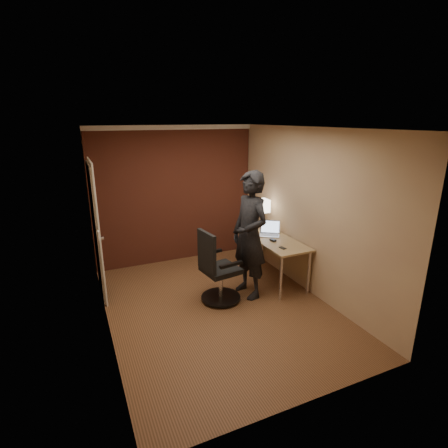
{
  "coord_description": "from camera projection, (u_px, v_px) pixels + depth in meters",
  "views": [
    {
      "loc": [
        -1.75,
        -4.15,
        2.62
      ],
      "look_at": [
        0.35,
        0.55,
        1.05
      ],
      "focal_mm": 28.0,
      "sensor_mm": 36.0,
      "label": 1
    }
  ],
  "objects": [
    {
      "name": "room",
      "position": [
        167.0,
        195.0,
        5.91
      ],
      "size": [
        4.0,
        4.0,
        4.0
      ],
      "color": "brown",
      "rests_on": "ground"
    },
    {
      "name": "desk",
      "position": [
        275.0,
        244.0,
        5.8
      ],
      "size": [
        0.6,
        1.5,
        0.73
      ],
      "color": "tan",
      "rests_on": "ground"
    },
    {
      "name": "desk_lamp",
      "position": [
        262.0,
        206.0,
        6.07
      ],
      "size": [
        0.22,
        0.22,
        0.54
      ],
      "color": "silver",
      "rests_on": "desk"
    },
    {
      "name": "laptop",
      "position": [
        270.0,
        231.0,
        5.87
      ],
      "size": [
        0.42,
        0.4,
        0.23
      ],
      "color": "silver",
      "rests_on": "desk"
    },
    {
      "name": "mouse",
      "position": [
        273.0,
        240.0,
        5.57
      ],
      "size": [
        0.08,
        0.11,
        0.03
      ],
      "primitive_type": "cube",
      "rotation": [
        0.0,
        0.0,
        0.19
      ],
      "color": "black",
      "rests_on": "desk"
    },
    {
      "name": "phone",
      "position": [
        283.0,
        248.0,
        5.28
      ],
      "size": [
        0.07,
        0.12,
        0.01
      ],
      "primitive_type": "cube",
      "rotation": [
        0.0,
        0.0,
        0.13
      ],
      "color": "black",
      "rests_on": "desk"
    },
    {
      "name": "office_chair",
      "position": [
        217.0,
        272.0,
        5.07
      ],
      "size": [
        0.59,
        0.65,
        1.08
      ],
      "color": "black",
      "rests_on": "ground"
    },
    {
      "name": "person",
      "position": [
        250.0,
        235.0,
        5.15
      ],
      "size": [
        0.55,
        0.76,
        1.91
      ],
      "primitive_type": "imported",
      "rotation": [
        0.0,
        0.0,
        -1.43
      ],
      "color": "black",
      "rests_on": "ground"
    }
  ]
}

